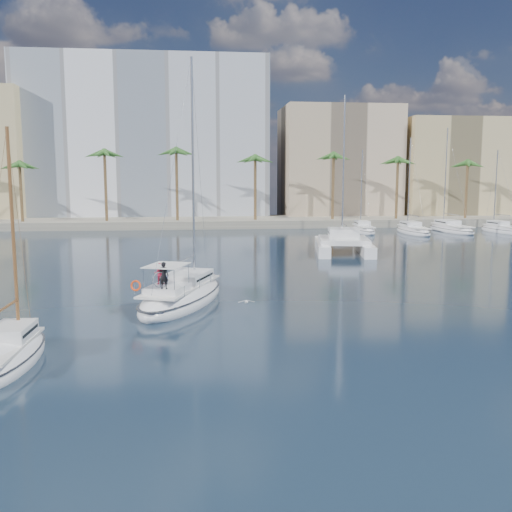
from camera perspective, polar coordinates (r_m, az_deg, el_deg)
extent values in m
plane|color=black|center=(32.47, 0.73, -6.00)|extent=(160.00, 160.00, 0.00)
cube|color=gray|center=(92.64, -3.83, 3.43)|extent=(120.00, 14.00, 1.20)
cube|color=white|center=(104.79, -10.88, 11.16)|extent=(42.00, 16.00, 28.00)
cube|color=tan|center=(104.54, 8.20, 9.03)|extent=(20.00, 14.00, 20.00)
cube|color=tan|center=(109.35, 18.76, 8.12)|extent=(18.00, 12.00, 18.00)
cylinder|color=brown|center=(88.40, -3.75, 6.24)|extent=(0.44, 0.44, 10.50)
sphere|color=#2D5C22|center=(88.41, -3.78, 9.64)|extent=(3.60, 3.60, 3.60)
cylinder|color=brown|center=(96.07, 17.08, 6.04)|extent=(0.44, 0.44, 10.50)
sphere|color=#2D5C22|center=(96.08, 17.20, 9.17)|extent=(3.60, 3.60, 3.60)
ellipsoid|color=white|center=(35.69, -7.38, -4.25)|extent=(6.87, 11.20, 2.22)
ellipsoid|color=black|center=(35.63, -7.39, -3.75)|extent=(6.94, 11.31, 0.18)
cube|color=silver|center=(35.34, -7.53, -2.98)|extent=(5.03, 8.36, 0.12)
cube|color=silver|center=(36.40, -6.83, -2.08)|extent=(3.35, 4.07, 0.60)
cube|color=black|center=(36.40, -6.83, -2.05)|extent=(3.23, 3.69, 0.14)
cylinder|color=#B7BABF|center=(37.02, -6.32, 8.52)|extent=(0.15, 0.15, 14.01)
cylinder|color=#B7BABF|center=(35.36, -7.39, -0.41)|extent=(1.59, 4.09, 0.11)
cube|color=silver|center=(33.43, -8.82, -3.22)|extent=(2.82, 3.21, 0.36)
cube|color=silver|center=(33.10, -8.94, -0.92)|extent=(2.82, 3.21, 0.04)
torus|color=silver|center=(32.37, -9.55, -2.39)|extent=(0.92, 0.38, 0.96)
torus|color=red|center=(32.60, -11.94, -2.92)|extent=(0.66, 0.40, 0.64)
imported|color=black|center=(32.24, -9.20, -1.93)|extent=(0.65, 0.54, 1.53)
imported|color=#B81C37|center=(33.77, -9.62, -1.73)|extent=(0.61, 0.48, 1.25)
ellipsoid|color=white|center=(26.28, -23.58, -9.48)|extent=(2.48, 7.30, 1.70)
ellipsoid|color=black|center=(26.21, -23.60, -8.97)|extent=(2.50, 7.37, 0.18)
cube|color=silver|center=(25.97, -23.75, -8.20)|extent=(1.77, 5.48, 0.12)
cube|color=silver|center=(26.64, -23.21, -6.98)|extent=(1.60, 2.41, 0.60)
cube|color=black|center=(26.64, -23.21, -6.93)|extent=(1.61, 2.13, 0.14)
cylinder|color=brown|center=(26.72, -23.13, 2.18)|extent=(0.15, 0.15, 8.95)
cylinder|color=brown|center=(25.79, -23.80, -4.74)|extent=(0.19, 2.93, 0.11)
cube|color=white|center=(60.26, 6.65, 0.94)|extent=(3.14, 11.11, 1.10)
cube|color=white|center=(60.62, 10.74, 0.90)|extent=(3.14, 11.11, 1.10)
cube|color=silver|center=(59.76, 8.76, 1.57)|extent=(5.93, 6.86, 0.50)
cube|color=silver|center=(60.24, 8.73, 2.29)|extent=(3.58, 3.81, 1.00)
cube|color=black|center=(60.24, 8.73, 2.34)|extent=(3.52, 3.37, 0.18)
cylinder|color=#B7BABF|center=(61.62, 8.74, 8.82)|extent=(0.18, 0.18, 14.76)
ellipsoid|color=silver|center=(33.72, -0.96, -4.60)|extent=(0.20, 0.38, 0.18)
sphere|color=silver|center=(33.90, -0.99, -4.50)|extent=(0.10, 0.10, 0.10)
cube|color=gray|center=(33.69, -1.42, -4.56)|extent=(0.44, 0.16, 0.10)
cube|color=gray|center=(33.74, -0.50, -4.54)|extent=(0.44, 0.16, 0.10)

